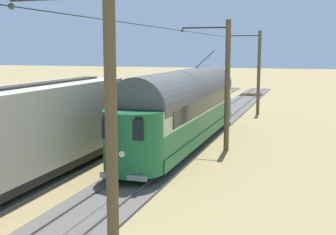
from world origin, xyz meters
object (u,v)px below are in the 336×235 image
(catenary_pole_mid_near, at_px, (226,83))
(catenary_pole_mid_far, at_px, (108,128))
(vintage_streetcar, at_px, (185,106))
(catenary_pole_foreground, at_px, (258,71))
(boxcar_adjacent, at_px, (22,132))
(track_end_bumper, at_px, (174,110))

(catenary_pole_mid_near, bearing_deg, catenary_pole_mid_far, 90.00)
(vintage_streetcar, xyz_separation_m, catenary_pole_foreground, (-2.44, -13.82, 1.37))
(boxcar_adjacent, distance_m, catenary_pole_mid_far, 8.93)
(vintage_streetcar, distance_m, catenary_pole_mid_far, 15.38)
(catenary_pole_foreground, height_order, catenary_pole_mid_near, same)
(catenary_pole_mid_near, distance_m, track_end_bumper, 14.04)
(catenary_pole_mid_far, bearing_deg, vintage_streetcar, -80.84)
(boxcar_adjacent, relative_size, catenary_pole_mid_near, 1.92)
(catenary_pole_foreground, xyz_separation_m, catenary_pole_mid_near, (0.00, 14.47, 0.00))
(boxcar_adjacent, bearing_deg, vintage_streetcar, -114.14)
(vintage_streetcar, relative_size, track_end_bumper, 9.90)
(catenary_pole_mid_far, bearing_deg, track_end_bumper, -75.97)
(boxcar_adjacent, distance_m, track_end_bumper, 20.68)
(catenary_pole_foreground, distance_m, catenary_pole_mid_far, 28.94)
(catenary_pole_foreground, xyz_separation_m, track_end_bumper, (6.60, 2.52, -3.24))
(vintage_streetcar, xyz_separation_m, boxcar_adjacent, (4.17, 9.30, -0.10))
(vintage_streetcar, xyz_separation_m, track_end_bumper, (4.17, -11.30, -1.86))
(vintage_streetcar, height_order, boxcar_adjacent, vintage_streetcar)
(boxcar_adjacent, xyz_separation_m, catenary_pole_mid_far, (-6.61, 5.82, 1.47))
(boxcar_adjacent, xyz_separation_m, catenary_pole_mid_near, (-6.61, -8.65, 1.47))
(catenary_pole_mid_near, bearing_deg, boxcar_adjacent, 52.63)
(boxcar_adjacent, height_order, catenary_pole_mid_far, catenary_pole_mid_far)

